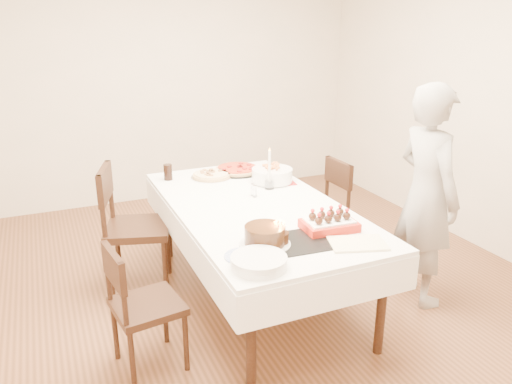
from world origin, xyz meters
name	(u,v)px	position (x,y,z in m)	size (l,w,h in m)	color
floor	(257,292)	(0.00, 0.00, 0.00)	(5.00, 5.00, 0.00)	#51301B
wall_back	(168,82)	(0.00, 2.50, 1.35)	(4.50, 0.04, 2.70)	beige
wall_right	(495,101)	(2.25, 0.00, 1.35)	(0.04, 5.00, 2.70)	beige
dining_table	(256,252)	(-0.03, -0.05, 0.38)	(1.14, 2.14, 0.75)	white
chair_right_savory	(318,212)	(0.73, 0.33, 0.44)	(0.45, 0.45, 0.89)	#311B10
chair_left_savory	(138,228)	(-0.80, 0.45, 0.50)	(0.51, 0.51, 1.01)	#311B10
chair_left_dessert	(147,306)	(-0.94, -0.53, 0.41)	(0.42, 0.42, 0.82)	#311B10
person	(426,196)	(1.11, -0.53, 0.81)	(0.59, 0.39, 1.63)	#A8A49E
pizza_white	(211,175)	(-0.11, 0.70, 0.77)	(0.35, 0.35, 0.04)	beige
pizza_pepperoni	(237,170)	(0.15, 0.77, 0.77)	(0.42, 0.42, 0.04)	red
red_placemat	(278,182)	(0.36, 0.37, 0.75)	(0.25, 0.25, 0.01)	#B21E1E
pasta_bowl	(272,175)	(0.31, 0.39, 0.81)	(0.33, 0.33, 0.11)	white
taper_candle	(269,168)	(0.22, 0.24, 0.92)	(0.07, 0.07, 0.34)	white
shaker_pair	(255,191)	(0.03, 0.11, 0.80)	(0.08, 0.08, 0.09)	white
cola_glass	(168,172)	(-0.46, 0.79, 0.82)	(0.07, 0.07, 0.13)	black
layer_cake	(265,236)	(-0.25, -0.69, 0.81)	(0.31, 0.31, 0.12)	#331B0C
cake_board	(303,242)	(-0.02, -0.74, 0.75)	(0.34, 0.34, 0.01)	black
birthday_cake	(279,232)	(-0.16, -0.71, 0.83)	(0.11, 0.11, 0.13)	#3C2110
strawberry_box	(329,224)	(0.22, -0.65, 0.79)	(0.34, 0.23, 0.08)	#A51F12
box_lid	(357,244)	(0.26, -0.90, 0.75)	(0.33, 0.22, 0.03)	beige
plate_stack	(259,262)	(-0.40, -0.93, 0.78)	(0.31, 0.31, 0.06)	white
china_plate	(243,256)	(-0.43, -0.78, 0.75)	(0.22, 0.22, 0.01)	white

